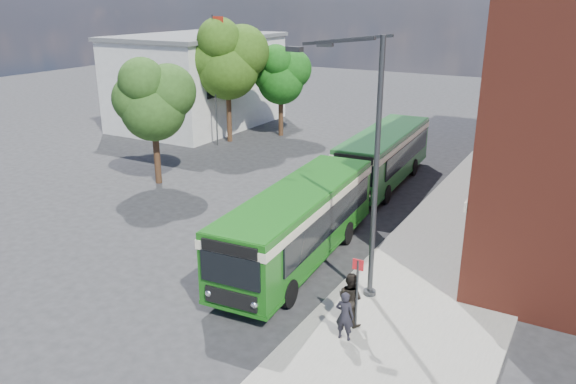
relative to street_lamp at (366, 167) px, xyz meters
The scene contains 14 objects.
ground 7.10m from the street_lamp, 157.54° to the left, with size 120.00×120.00×0.00m, color #252527.
pavement 11.27m from the street_lamp, 77.80° to the left, with size 6.00×48.00×0.15m, color gray.
kerb_line 11.12m from the street_lamp, 95.07° to the left, with size 0.12×48.00×0.01m, color beige.
white_building 30.38m from the street_lamp, 138.79° to the left, with size 9.40×13.40×7.30m.
flagpole 22.89m from the street_lamp, 139.05° to the left, with size 0.95×0.10×9.00m.
street_lamp is the anchor object (origin of this frame).
bus_stop_sign 4.02m from the street_lamp, 70.87° to the right, with size 0.35×0.08×2.52m.
bus_front 4.60m from the street_lamp, 157.10° to the left, with size 3.30×10.70×3.02m.
bus_rear 13.53m from the street_lamp, 107.13° to the left, with size 3.10×10.38×3.02m.
pedestrian_a 4.90m from the street_lamp, 76.57° to the right, with size 0.58×0.38×1.60m, color black.
pedestrian_b 4.31m from the street_lamp, 76.74° to the right, with size 0.86×0.67×1.77m, color black.
tree_left 16.26m from the street_lamp, 157.44° to the left, with size 4.23×4.02×7.14m.
tree_mid 23.80m from the street_lamp, 136.39° to the left, with size 5.25×4.99×8.87m.
tree_right 24.83m from the street_lamp, 126.80° to the left, with size 4.09×3.89×6.90m.
Camera 1 is at (11.37, -18.67, 10.04)m, focal length 35.00 mm.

